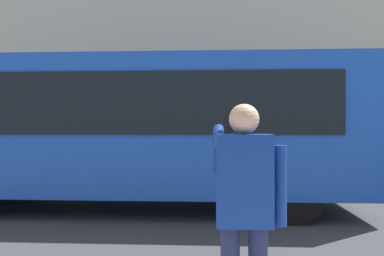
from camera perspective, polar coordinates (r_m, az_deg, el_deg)
The scene contains 4 objects.
ground_plane at distance 7.90m, azimuth 8.29°, elevation -12.15°, with size 60.00×60.00×0.00m, color #38383A.
building_facade_far at distance 15.12m, azimuth 5.92°, elevation 16.68°, with size 28.00×1.55×12.00m.
red_bus at distance 7.83m, azimuth -8.66°, elevation 0.15°, with size 9.05×2.54×3.08m.
pedestrian_photographer at distance 2.79m, azimuth 7.99°, elevation -11.02°, with size 0.53×0.52×1.70m.
Camera 1 is at (0.70, 7.68, 1.68)m, focal length 35.08 mm.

